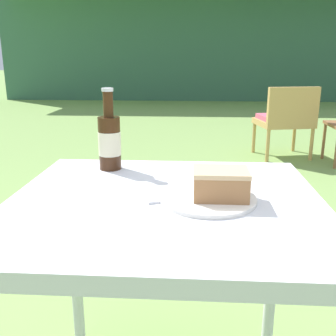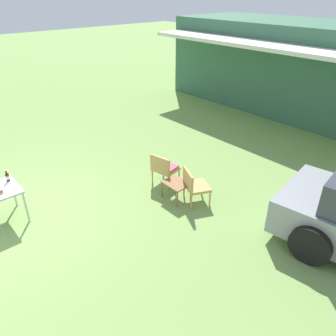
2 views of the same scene
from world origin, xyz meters
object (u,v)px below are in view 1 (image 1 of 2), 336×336
at_px(cake_on_plate, 216,189).
at_px(cola_bottle_near, 110,140).
at_px(wicker_chair_cushioned, 286,118).
at_px(patio_table, 165,227).

height_order(cake_on_plate, cola_bottle_near, cola_bottle_near).
distance_m(cake_on_plate, cola_bottle_near, 0.41).
relative_size(wicker_chair_cushioned, patio_table, 0.97).
distance_m(patio_table, cola_bottle_near, 0.36).
relative_size(patio_table, cake_on_plate, 3.31).
bearing_deg(cake_on_plate, patio_table, 175.58).
distance_m(wicker_chair_cushioned, patio_table, 3.43).
bearing_deg(wicker_chair_cushioned, cola_bottle_near, 56.46).
bearing_deg(patio_table, cake_on_plate, -4.42).
bearing_deg(cola_bottle_near, wicker_chair_cushioned, 67.85).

